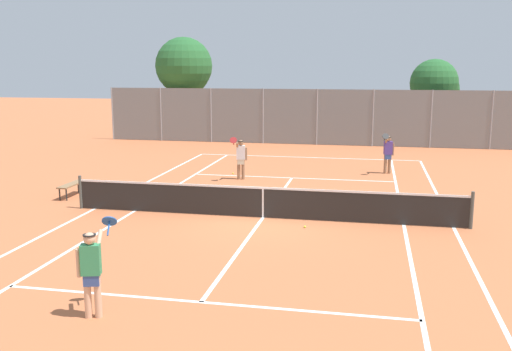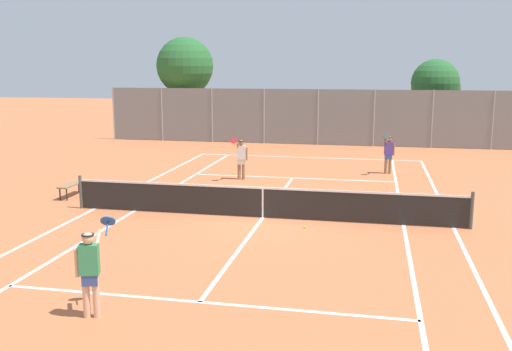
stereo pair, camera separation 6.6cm
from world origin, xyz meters
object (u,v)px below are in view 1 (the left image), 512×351
loose_tennis_ball_0 (233,173)px  tree_behind_right (436,85)px  tennis_net (263,201)px  courtside_bench (72,185)px  player_far_left (241,157)px  loose_tennis_ball_1 (305,227)px  tree_behind_left (185,68)px  player_far_right (388,152)px  player_near_side (92,268)px

loose_tennis_ball_0 → tree_behind_right: bearing=53.2°
tennis_net → courtside_bench: size_ratio=8.00×
player_far_left → courtside_bench: bearing=-140.7°
tennis_net → player_far_left: bearing=109.3°
loose_tennis_ball_1 → tree_behind_left: bearing=117.0°
player_far_right → loose_tennis_ball_1: 9.42m
player_far_left → courtside_bench: size_ratio=1.18×
player_far_right → tree_behind_left: bearing=140.2°
loose_tennis_ball_0 → tree_behind_left: tree_behind_left is taller
courtside_bench → tree_behind_right: size_ratio=0.30×
player_far_right → tree_behind_right: (2.96, 11.09, 2.51)m
courtside_bench → tree_behind_right: tree_behind_right is taller
tennis_net → loose_tennis_ball_1: bearing=-31.7°
player_near_side → loose_tennis_ball_1: 7.32m
player_near_side → tennis_net: bearing=76.9°
player_near_side → player_far_right: (5.57, 15.61, 0.00)m
loose_tennis_ball_0 → loose_tennis_ball_1: size_ratio=1.00×
tennis_net → player_far_right: size_ratio=6.76×
player_near_side → player_far_right: size_ratio=1.00×
player_near_side → tree_behind_right: tree_behind_right is taller
loose_tennis_ball_1 → loose_tennis_ball_0: bearing=117.4°
loose_tennis_ball_0 → loose_tennis_ball_1: (3.94, -7.59, 0.00)m
tennis_net → player_near_side: 7.62m
tree_behind_right → player_near_side: bearing=-107.7°
player_far_right → loose_tennis_ball_0: (-6.42, -1.45, -0.89)m
tennis_net → tree_behind_left: bearing=114.7°
tennis_net → player_far_left: (-1.99, 5.70, 0.42)m
tree_behind_left → loose_tennis_ball_1: bearing=-63.0°
player_far_right → courtside_bench: (-10.94, -6.68, -0.52)m
player_far_right → loose_tennis_ball_0: 6.64m
player_far_left → loose_tennis_ball_0: (-0.58, 1.05, -0.89)m
tennis_net → tree_behind_left: tree_behind_left is taller
tennis_net → player_far_left: size_ratio=6.76×
tennis_net → courtside_bench: tennis_net is taller
tree_behind_left → courtside_bench: bearing=-85.2°
player_near_side → tree_behind_left: size_ratio=0.28×
player_near_side → tree_behind_left: 27.01m
loose_tennis_ball_1 → courtside_bench: (-8.46, 2.36, 0.38)m
loose_tennis_ball_1 → tree_behind_left: tree_behind_left is taller
courtside_bench → player_near_side: bearing=-59.0°
tree_behind_left → loose_tennis_ball_0: bearing=-63.2°
loose_tennis_ball_1 → player_near_side: bearing=-115.2°
player_near_side → loose_tennis_ball_1: player_near_side is taller
player_far_left → tree_behind_right: size_ratio=0.36×
tennis_net → player_far_right: bearing=64.9°
loose_tennis_ball_0 → tree_behind_right: (9.37, 12.54, 3.40)m
tennis_net → tree_behind_left: (-8.51, 18.50, 3.89)m
tennis_net → courtside_bench: (-7.10, 1.52, -0.10)m
player_far_left → tree_behind_right: tree_behind_right is taller
tennis_net → loose_tennis_ball_1: tennis_net is taller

